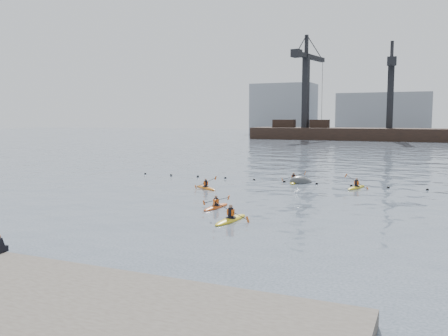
# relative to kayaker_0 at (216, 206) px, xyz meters

# --- Properties ---
(ground) EXTENTS (400.00, 400.00, 0.00)m
(ground) POSITION_rel_kayaker_0_xyz_m (2.57, -8.72, -0.09)
(ground) COLOR #33404B
(ground) RESTS_ON ground
(quay) EXTENTS (18.00, 7.12, 1.77)m
(quay) POSITION_rel_kayaker_0_xyz_m (2.57, -17.71, -0.09)
(quay) COLOR #4C443D
(quay) RESTS_ON ground
(float_line) EXTENTS (33.24, 0.73, 0.24)m
(float_line) POSITION_rel_kayaker_0_xyz_m (2.07, 13.82, -0.06)
(float_line) COLOR black
(float_line) RESTS_ON ground
(barge_pier) EXTENTS (72.00, 19.30, 29.50)m
(barge_pier) POSITION_rel_kayaker_0_xyz_m (2.35, 101.28, 1.80)
(barge_pier) COLOR black
(barge_pier) RESTS_ON ground
(skyline) EXTENTS (141.00, 28.00, 22.00)m
(skyline) POSITION_rel_kayaker_0_xyz_m (4.80, 141.56, 9.16)
(skyline) COLOR gray
(skyline) RESTS_ON ground
(kayaker_0) EXTENTS (2.00, 2.97, 1.02)m
(kayaker_0) POSITION_rel_kayaker_0_xyz_m (0.00, 0.00, 0.00)
(kayaker_0) COLOR #BF4711
(kayaker_0) RESTS_ON ground
(kayaker_1) EXTENTS (2.34, 3.44, 1.28)m
(kayaker_1) POSITION_rel_kayaker_0_xyz_m (2.40, -3.23, 0.01)
(kayaker_1) COLOR gold
(kayaker_1) RESTS_ON ground
(kayaker_2) EXTENTS (2.79, 2.19, 1.09)m
(kayaker_2) POSITION_rel_kayaker_0_xyz_m (-4.29, 7.30, 0.00)
(kayaker_2) COLOR #CA6813
(kayaker_2) RESTS_ON ground
(kayaker_3) EXTENTS (2.08, 3.08, 1.25)m
(kayaker_3) POSITION_rel_kayaker_0_xyz_m (7.13, 12.56, 0.00)
(kayaker_3) COLOR gold
(kayaker_3) RESTS_ON ground
(kayaker_5) EXTENTS (2.17, 3.25, 1.15)m
(kayaker_5) POSITION_rel_kayaker_0_xyz_m (1.37, 13.92, 0.01)
(kayaker_5) COLOR gold
(kayaker_5) RESTS_ON ground
(mooring_buoy) EXTENTS (2.70, 2.90, 1.66)m
(mooring_buoy) POSITION_rel_kayaker_0_xyz_m (2.09, 13.91, -0.09)
(mooring_buoy) COLOR #3A3D3F
(mooring_buoy) RESTS_ON ground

